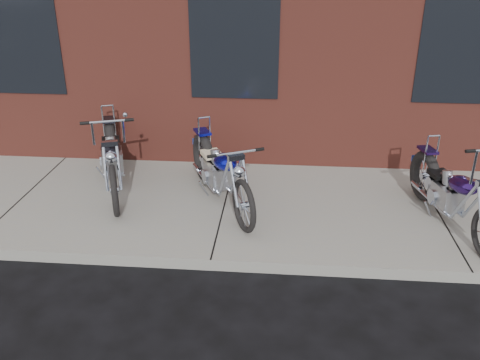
{
  "coord_description": "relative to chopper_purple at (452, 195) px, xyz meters",
  "views": [
    {
      "loc": [
        0.78,
        -5.01,
        3.47
      ],
      "look_at": [
        0.28,
        0.8,
        0.84
      ],
      "focal_mm": 38.0,
      "sensor_mm": 36.0,
      "label": 1
    }
  ],
  "objects": [
    {
      "name": "chopper_third",
      "position": [
        -4.78,
        0.76,
        0.03
      ],
      "size": [
        0.98,
        2.41,
        1.27
      ],
      "rotation": [
        0.0,
        0.0,
        -1.24
      ],
      "color": "black",
      "rests_on": "sidewalk"
    },
    {
      "name": "chopper_blue",
      "position": [
        -3.09,
        0.41,
        0.02
      ],
      "size": [
        1.18,
        2.24,
        1.06
      ],
      "rotation": [
        0.0,
        0.0,
        -1.11
      ],
      "color": "black",
      "rests_on": "sidewalk"
    },
    {
      "name": "chopper_purple",
      "position": [
        0.0,
        0.0,
        0.0
      ],
      "size": [
        0.73,
        2.28,
        1.3
      ],
      "rotation": [
        0.0,
        0.0,
        -1.35
      ],
      "color": "black",
      "rests_on": "sidewalk"
    },
    {
      "name": "ground",
      "position": [
        -3.02,
        -1.15,
        -0.57
      ],
      "size": [
        120.0,
        120.0,
        0.0
      ],
      "primitive_type": "plane",
      "color": "black",
      "rests_on": "ground"
    },
    {
      "name": "sidewalk",
      "position": [
        -3.02,
        0.35,
        -0.49
      ],
      "size": [
        22.0,
        3.0,
        0.15
      ],
      "primitive_type": "cube",
      "color": "gray",
      "rests_on": "ground"
    }
  ]
}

